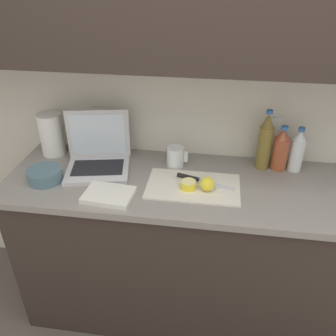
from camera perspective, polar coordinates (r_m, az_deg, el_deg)
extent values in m
plane|color=#564C47|center=(2.35, 8.39, -21.42)|extent=(12.00, 12.00, 0.00)
cube|color=silver|center=(1.85, 11.72, 13.21)|extent=(5.20, 0.06, 2.60)
cube|color=white|center=(1.99, -10.79, 7.84)|extent=(0.09, 0.01, 0.12)
cube|color=white|center=(1.91, 16.49, 6.08)|extent=(0.09, 0.01, 0.12)
cube|color=#332823|center=(2.02, 9.35, -13.87)|extent=(2.18, 0.55, 0.87)
cube|color=gray|center=(1.74, 10.60, -3.30)|extent=(2.25, 0.59, 0.03)
cube|color=silver|center=(1.84, -11.16, -0.20)|extent=(0.36, 0.32, 0.02)
cube|color=black|center=(1.84, -11.20, 0.09)|extent=(0.28, 0.20, 0.00)
cube|color=silver|center=(1.89, -11.13, 5.39)|extent=(0.32, 0.07, 0.27)
cube|color=silver|center=(1.89, -11.15, 5.31)|extent=(0.28, 0.06, 0.22)
cube|color=silver|center=(1.69, 4.05, -2.93)|extent=(0.44, 0.26, 0.01)
cube|color=silver|center=(1.70, 7.74, -2.81)|extent=(0.18, 0.08, 0.00)
cylinder|color=black|center=(1.73, 3.23, -1.47)|extent=(0.11, 0.05, 0.02)
cylinder|color=yellow|center=(1.66, 3.27, -2.72)|extent=(0.07, 0.07, 0.04)
cylinder|color=#F4EAA3|center=(1.65, 3.29, -2.15)|extent=(0.07, 0.07, 0.00)
sphere|color=yellow|center=(1.65, 6.33, -2.58)|extent=(0.07, 0.07, 0.07)
cylinder|color=silver|center=(1.90, 19.91, 1.98)|extent=(0.07, 0.07, 0.17)
cone|color=silver|center=(1.85, 20.50, 4.91)|extent=(0.06, 0.06, 0.05)
cylinder|color=#3366B2|center=(1.84, 20.69, 5.83)|extent=(0.03, 0.03, 0.02)
cylinder|color=#A34C2D|center=(1.88, 17.51, 2.20)|extent=(0.08, 0.08, 0.17)
cone|color=#A34C2D|center=(1.83, 18.04, 5.19)|extent=(0.07, 0.07, 0.05)
cylinder|color=#3366B2|center=(1.82, 18.21, 6.13)|extent=(0.04, 0.04, 0.02)
cylinder|color=olive|center=(1.86, 15.15, 3.17)|extent=(0.07, 0.07, 0.23)
cone|color=olive|center=(1.79, 15.79, 7.36)|extent=(0.06, 0.06, 0.07)
cylinder|color=#3366B2|center=(1.78, 15.99, 8.65)|extent=(0.03, 0.03, 0.02)
cylinder|color=silver|center=(1.83, 1.16, 1.82)|extent=(0.09, 0.09, 0.11)
cube|color=silver|center=(1.83, 2.87, 1.84)|extent=(0.02, 0.01, 0.06)
cylinder|color=slate|center=(1.82, -19.13, -1.08)|extent=(0.17, 0.17, 0.06)
cylinder|color=white|center=(2.02, -18.19, 5.16)|extent=(0.12, 0.12, 0.23)
cube|color=silver|center=(1.64, -9.49, -4.28)|extent=(0.23, 0.18, 0.02)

